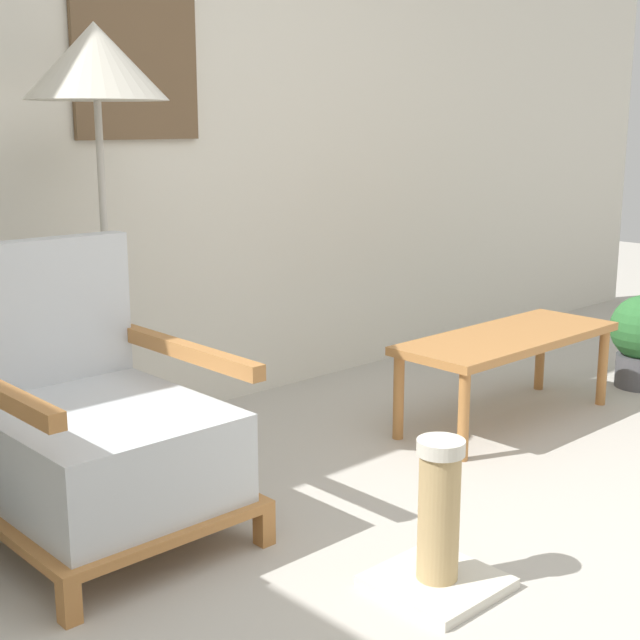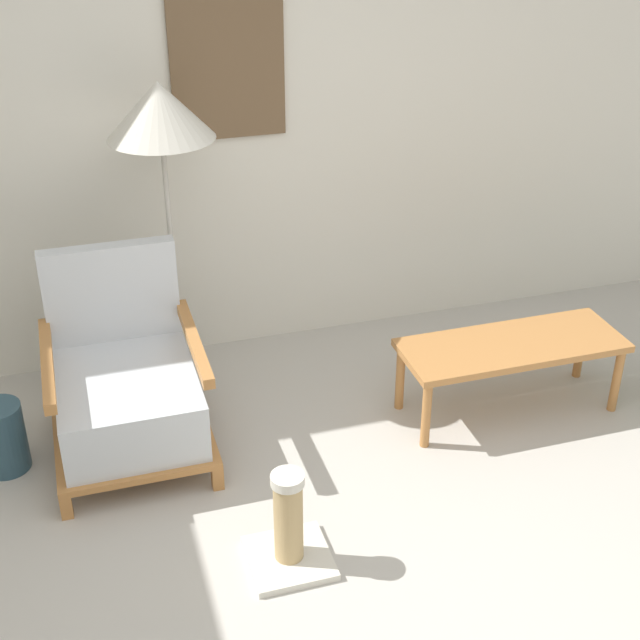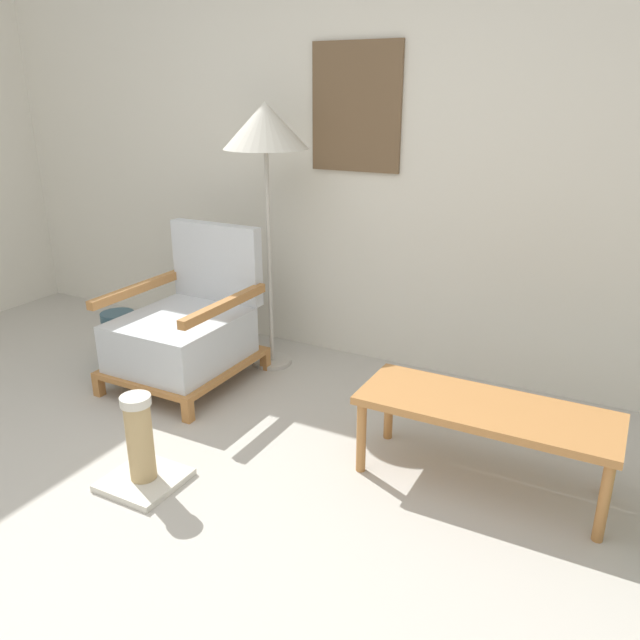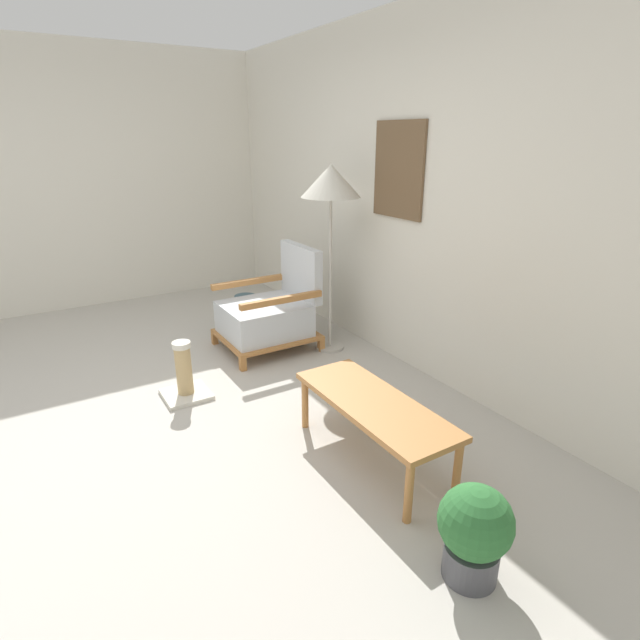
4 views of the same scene
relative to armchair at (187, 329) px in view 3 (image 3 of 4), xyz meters
name	(u,v)px [view 3 (image 3 of 4)]	position (x,y,z in m)	size (l,w,h in m)	color
ground_plane	(82,563)	(0.65, -1.43, -0.32)	(14.00, 14.00, 0.00)	#B7B2A8
wall_back	(351,142)	(0.65, 0.85, 1.03)	(8.00, 0.09, 2.70)	silver
armchair	(187,329)	(0.00, 0.00, 0.00)	(0.70, 0.80, 0.89)	#B2753D
floor_lamp	(266,134)	(0.31, 0.44, 1.09)	(0.49, 0.49, 1.59)	#B7B2A8
coffee_table	(486,415)	(1.82, -0.23, 0.02)	(1.09, 0.41, 0.38)	#B2753D
vase	(120,337)	(-0.56, 0.01, -0.16)	(0.21, 0.21, 0.33)	#2D4C5B
scratching_post	(141,453)	(0.51, -0.94, -0.17)	(0.32, 0.32, 0.43)	beige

